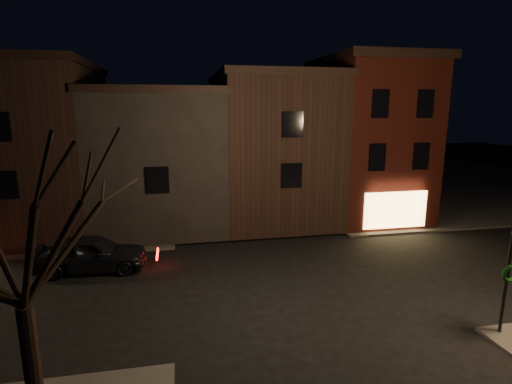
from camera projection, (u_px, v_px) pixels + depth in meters
ground at (292, 281)px, 17.39m from camera, size 120.00×120.00×0.00m
sidewalk_far_right at (427, 182)px, 40.37m from camera, size 30.00×30.00×0.12m
corner_building at (368, 138)px, 26.88m from camera, size 6.50×8.50×10.50m
row_building_a at (271, 147)px, 26.75m from camera, size 7.30×10.30×9.40m
row_building_b at (160, 157)px, 25.48m from camera, size 7.80×10.30×8.40m
row_building_c at (36, 147)px, 23.95m from camera, size 7.30×10.30×9.90m
bare_tree_left at (11, 208)px, 8.03m from camera, size 5.60×5.60×7.50m
parked_car_a at (91, 253)px, 18.34m from camera, size 5.05×2.23×1.69m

